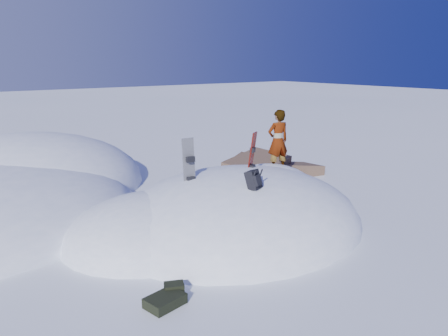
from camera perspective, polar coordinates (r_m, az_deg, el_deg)
ground at (r=11.68m, az=1.78°, el=-7.58°), size 120.00×120.00×0.00m
snow_mound at (r=11.75m, az=0.38°, el=-7.43°), size 8.00×6.00×3.00m
rock_outcrop at (r=16.15m, az=5.47°, el=-1.48°), size 4.68×4.41×1.68m
snowboard_red at (r=11.82m, az=3.59°, el=1.00°), size 0.38×0.36×1.59m
snowboard_dark at (r=10.88m, az=-4.51°, el=-0.46°), size 0.33×0.23×1.71m
backpack at (r=10.14m, az=3.94°, el=-1.56°), size 0.42×0.47×0.53m
gear_pile at (r=8.24m, az=-7.51°, el=-16.52°), size 0.91×0.69×0.24m
person at (r=13.28m, az=7.05°, el=3.52°), size 0.77×0.59×1.90m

